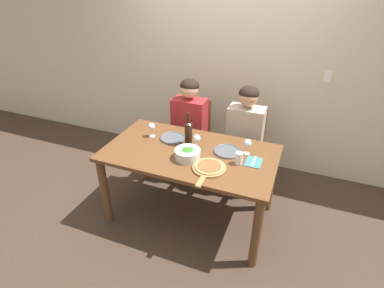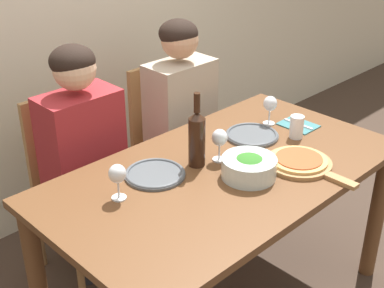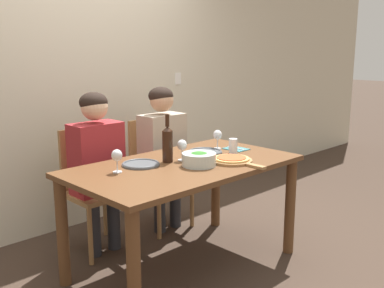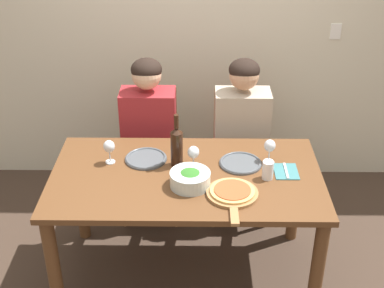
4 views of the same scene
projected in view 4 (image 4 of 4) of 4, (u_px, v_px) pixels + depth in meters
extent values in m
plane|color=#3D2D23|center=(187.00, 273.00, 3.54)|extent=(40.00, 40.00, 0.00)
cube|color=beige|center=(189.00, 17.00, 3.99)|extent=(10.00, 0.05, 2.70)
cube|color=white|center=(336.00, 31.00, 4.01)|extent=(0.08, 0.01, 0.12)
cube|color=brown|center=(186.00, 177.00, 3.16)|extent=(1.61, 0.89, 0.04)
cylinder|color=brown|center=(54.00, 271.00, 3.03)|extent=(0.08, 0.08, 0.74)
cylinder|color=brown|center=(317.00, 273.00, 3.01)|extent=(0.08, 0.08, 0.74)
cylinder|color=brown|center=(80.00, 193.00, 3.70)|extent=(0.08, 0.08, 0.74)
cylinder|color=brown|center=(295.00, 194.00, 3.68)|extent=(0.08, 0.08, 0.74)
cube|color=#9E7042|center=(151.00, 160.00, 3.92)|extent=(0.42, 0.42, 0.04)
cube|color=#9E7042|center=(151.00, 117.00, 3.97)|extent=(0.38, 0.03, 0.48)
cylinder|color=#9E7042|center=(124.00, 201.00, 3.87)|extent=(0.04, 0.04, 0.44)
cylinder|color=#9E7042|center=(176.00, 202.00, 3.87)|extent=(0.04, 0.04, 0.44)
cylinder|color=#9E7042|center=(130.00, 173.00, 4.20)|extent=(0.04, 0.04, 0.44)
cylinder|color=#9E7042|center=(178.00, 173.00, 4.20)|extent=(0.04, 0.04, 0.44)
cube|color=#9E7042|center=(240.00, 161.00, 3.92)|extent=(0.42, 0.42, 0.04)
cube|color=#9E7042|center=(239.00, 117.00, 3.96)|extent=(0.38, 0.03, 0.48)
cylinder|color=#9E7042|center=(214.00, 202.00, 3.87)|extent=(0.04, 0.04, 0.44)
cylinder|color=#9E7042|center=(266.00, 202.00, 3.86)|extent=(0.04, 0.04, 0.44)
cylinder|color=#9E7042|center=(213.00, 173.00, 4.20)|extent=(0.04, 0.04, 0.44)
cylinder|color=#9E7042|center=(261.00, 174.00, 4.19)|extent=(0.04, 0.04, 0.44)
cylinder|color=#28282D|center=(139.00, 191.00, 3.96)|extent=(0.10, 0.10, 0.47)
cylinder|color=#28282D|center=(163.00, 191.00, 3.96)|extent=(0.10, 0.10, 0.47)
cube|color=maroon|center=(149.00, 127.00, 3.76)|extent=(0.38, 0.22, 0.54)
cylinder|color=maroon|center=(117.00, 162.00, 3.62)|extent=(0.07, 0.31, 0.14)
cylinder|color=maroon|center=(176.00, 163.00, 3.62)|extent=(0.07, 0.31, 0.14)
sphere|color=#DBAD89|center=(147.00, 75.00, 3.57)|extent=(0.20, 0.20, 0.20)
ellipsoid|color=black|center=(146.00, 69.00, 3.56)|extent=(0.21, 0.21, 0.15)
cylinder|color=#28282D|center=(227.00, 191.00, 3.95)|extent=(0.10, 0.10, 0.47)
cylinder|color=#28282D|center=(251.00, 191.00, 3.95)|extent=(0.10, 0.10, 0.47)
cube|color=tan|center=(242.00, 127.00, 3.76)|extent=(0.38, 0.22, 0.54)
cylinder|color=tan|center=(214.00, 163.00, 3.62)|extent=(0.07, 0.31, 0.14)
cylinder|color=tan|center=(273.00, 163.00, 3.61)|extent=(0.07, 0.31, 0.14)
sphere|color=tan|center=(244.00, 75.00, 3.56)|extent=(0.20, 0.20, 0.20)
ellipsoid|color=black|center=(244.00, 70.00, 3.56)|extent=(0.21, 0.21, 0.15)
cylinder|color=black|center=(177.00, 149.00, 3.20)|extent=(0.07, 0.07, 0.22)
cone|color=black|center=(176.00, 130.00, 3.13)|extent=(0.07, 0.07, 0.03)
cylinder|color=black|center=(176.00, 122.00, 3.11)|extent=(0.03, 0.03, 0.09)
cylinder|color=silver|center=(190.00, 179.00, 3.03)|extent=(0.23, 0.23, 0.09)
ellipsoid|color=#2D6B23|center=(190.00, 178.00, 3.03)|extent=(0.19, 0.19, 0.10)
cylinder|color=#4C5156|center=(146.00, 159.00, 3.30)|extent=(0.26, 0.26, 0.01)
torus|color=#4C5156|center=(146.00, 158.00, 3.30)|extent=(0.25, 0.25, 0.02)
cylinder|color=#4C5156|center=(240.00, 163.00, 3.25)|extent=(0.26, 0.26, 0.01)
torus|color=#4C5156|center=(241.00, 163.00, 3.25)|extent=(0.25, 0.25, 0.02)
cylinder|color=#9E7042|center=(232.00, 193.00, 2.97)|extent=(0.29, 0.29, 0.02)
cube|color=#9E7042|center=(234.00, 217.00, 2.78)|extent=(0.04, 0.14, 0.02)
cylinder|color=tan|center=(232.00, 191.00, 2.96)|extent=(0.25, 0.25, 0.01)
cylinder|color=#AD4C28|center=(232.00, 190.00, 2.96)|extent=(0.21, 0.21, 0.01)
cylinder|color=silver|center=(110.00, 162.00, 3.27)|extent=(0.06, 0.06, 0.01)
cylinder|color=silver|center=(110.00, 156.00, 3.25)|extent=(0.01, 0.01, 0.07)
ellipsoid|color=silver|center=(109.00, 146.00, 3.22)|extent=(0.07, 0.07, 0.08)
ellipsoid|color=maroon|center=(109.00, 148.00, 3.23)|extent=(0.06, 0.06, 0.03)
cylinder|color=silver|center=(269.00, 161.00, 3.28)|extent=(0.06, 0.06, 0.01)
cylinder|color=silver|center=(269.00, 155.00, 3.26)|extent=(0.01, 0.01, 0.07)
ellipsoid|color=silver|center=(270.00, 146.00, 3.23)|extent=(0.07, 0.07, 0.08)
ellipsoid|color=maroon|center=(270.00, 147.00, 3.23)|extent=(0.06, 0.06, 0.03)
cylinder|color=silver|center=(193.00, 168.00, 3.21)|extent=(0.06, 0.06, 0.01)
cylinder|color=silver|center=(193.00, 162.00, 3.19)|extent=(0.01, 0.01, 0.07)
ellipsoid|color=silver|center=(193.00, 152.00, 3.16)|extent=(0.07, 0.07, 0.08)
ellipsoid|color=maroon|center=(193.00, 154.00, 3.17)|extent=(0.06, 0.06, 0.03)
cylinder|color=silver|center=(268.00, 170.00, 3.09)|extent=(0.07, 0.07, 0.11)
cube|color=#387075|center=(286.00, 171.00, 3.18)|extent=(0.14, 0.18, 0.01)
cube|color=silver|center=(286.00, 171.00, 3.18)|extent=(0.01, 0.17, 0.01)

